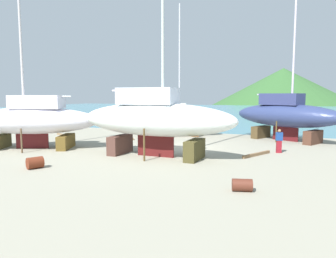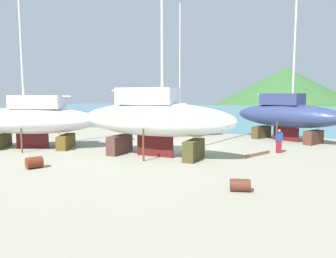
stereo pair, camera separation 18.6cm
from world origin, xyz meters
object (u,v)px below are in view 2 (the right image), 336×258
(barrel_tar_black, at_px, (35,134))
(barrel_rust_near, at_px, (34,163))
(worker, at_px, (279,141))
(sailboat_far_slipway, at_px, (32,119))
(barrel_rust_far, at_px, (240,185))
(sailboat_small_center, at_px, (154,118))
(sailboat_mid_port, at_px, (286,115))
(sailboat_large_starboard, at_px, (175,116))

(barrel_tar_black, distance_m, barrel_rust_near, 12.86)
(worker, height_order, barrel_tar_black, worker)
(sailboat_far_slipway, height_order, barrel_rust_far, sailboat_far_slipway)
(sailboat_small_center, distance_m, sailboat_far_slipway, 9.79)
(sailboat_mid_port, relative_size, sailboat_far_slipway, 0.92)
(sailboat_mid_port, distance_m, sailboat_large_starboard, 10.27)
(sailboat_large_starboard, height_order, barrel_rust_near, sailboat_large_starboard)
(sailboat_small_center, bearing_deg, sailboat_mid_port, 55.85)
(sailboat_far_slipway, bearing_deg, sailboat_mid_port, -170.24)
(barrel_rust_far, bearing_deg, sailboat_small_center, 139.44)
(sailboat_large_starboard, relative_size, worker, 7.66)
(sailboat_small_center, height_order, barrel_rust_far, sailboat_small_center)
(sailboat_large_starboard, xyz_separation_m, barrel_tar_black, (-11.16, -6.98, -1.43))
(sailboat_large_starboard, bearing_deg, barrel_rust_far, -76.10)
(sailboat_small_center, height_order, sailboat_far_slipway, sailboat_far_slipway)
(sailboat_mid_port, relative_size, sailboat_large_starboard, 1.24)
(sailboat_mid_port, bearing_deg, sailboat_large_starboard, -152.33)
(sailboat_mid_port, distance_m, barrel_tar_black, 22.63)
(sailboat_small_center, height_order, sailboat_large_starboard, sailboat_small_center)
(sailboat_large_starboard, height_order, worker, sailboat_large_starboard)
(barrel_rust_near, bearing_deg, sailboat_mid_port, 52.60)
(barrel_tar_black, relative_size, barrel_rust_near, 1.10)
(sailboat_far_slipway, height_order, barrel_tar_black, sailboat_far_slipway)
(worker, relative_size, barrel_rust_far, 1.99)
(sailboat_mid_port, distance_m, barrel_rust_near, 20.59)
(sailboat_large_starboard, bearing_deg, sailboat_small_center, -91.78)
(barrel_tar_black, bearing_deg, sailboat_small_center, -15.00)
(sailboat_large_starboard, distance_m, worker, 11.90)
(sailboat_far_slipway, xyz_separation_m, barrel_rust_near, (5.04, -4.99, -1.87))
(sailboat_mid_port, distance_m, worker, 6.56)
(sailboat_mid_port, bearing_deg, barrel_rust_far, -67.22)
(sailboat_small_center, relative_size, sailboat_large_starboard, 1.31)
(sailboat_large_starboard, bearing_deg, sailboat_far_slipway, -138.05)
(barrel_rust_near, bearing_deg, barrel_tar_black, 134.24)
(worker, height_order, barrel_rust_far, worker)
(worker, bearing_deg, barrel_rust_near, 109.62)
(sailboat_small_center, xyz_separation_m, barrel_rust_near, (-4.73, -5.54, -2.19))
(sailboat_mid_port, xyz_separation_m, sailboat_large_starboard, (-10.26, -0.09, -0.41))
(sailboat_small_center, height_order, barrel_rust_near, sailboat_small_center)
(sailboat_small_center, relative_size, sailboat_far_slipway, 0.97)
(sailboat_large_starboard, xyz_separation_m, barrel_rust_near, (-2.19, -16.19, -1.56))
(sailboat_mid_port, distance_m, sailboat_far_slipway, 20.82)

